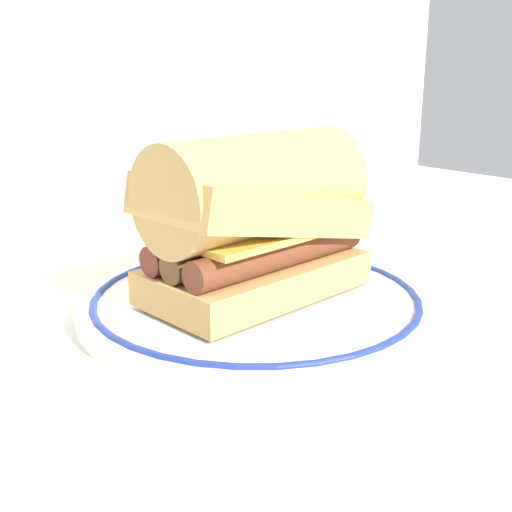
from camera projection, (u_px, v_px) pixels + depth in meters
ground_plane at (253, 328)px, 0.47m from camera, size 1.50×1.50×0.00m
plate at (256, 301)px, 0.50m from camera, size 0.28×0.28×0.01m
sausage_sandwich at (256, 216)px, 0.48m from camera, size 0.18×0.11×0.12m
salt_shaker at (345, 210)px, 0.68m from camera, size 0.03×0.03×0.08m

